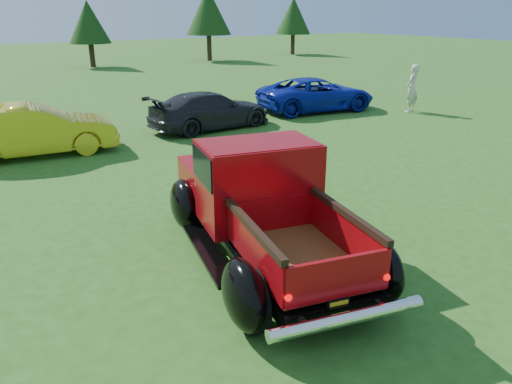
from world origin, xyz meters
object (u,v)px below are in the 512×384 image
(tree_east, at_px, (208,11))
(show_car_yellow, at_px, (35,130))
(pickup_truck, at_px, (258,201))
(spectator, at_px, (412,88))
(show_car_blue, at_px, (316,94))
(tree_far_east, at_px, (293,16))
(show_car_grey, at_px, (210,110))
(tree_mid_right, at_px, (88,22))

(tree_east, relative_size, show_car_yellow, 1.27)
(tree_east, xyz_separation_m, show_car_yellow, (-17.07, -21.17, -2.96))
(tree_east, xyz_separation_m, pickup_truck, (-15.28, -29.35, -2.77))
(pickup_truck, xyz_separation_m, spectator, (11.69, 6.63, 0.02))
(tree_east, xyz_separation_m, spectator, (-3.58, -22.72, -2.75))
(show_car_blue, bearing_deg, tree_far_east, -26.33)
(show_car_yellow, height_order, show_car_grey, show_car_yellow)
(tree_east, bearing_deg, show_car_blue, -107.60)
(pickup_truck, bearing_deg, spectator, 42.81)
(tree_far_east, relative_size, pickup_truck, 0.90)
(tree_mid_right, relative_size, show_car_yellow, 1.04)
(pickup_truck, bearing_deg, tree_mid_right, 91.39)
(tree_mid_right, height_order, show_car_blue, tree_mid_right)
(show_car_yellow, bearing_deg, show_car_blue, -79.38)
(show_car_blue, bearing_deg, show_car_yellow, 103.11)
(tree_mid_right, relative_size, show_car_blue, 0.95)
(pickup_truck, distance_m, show_car_grey, 9.25)
(show_car_yellow, bearing_deg, tree_mid_right, -13.45)
(tree_mid_right, bearing_deg, show_car_blue, -83.21)
(tree_far_east, xyz_separation_m, show_car_grey, (-20.50, -21.92, -2.63))
(show_car_grey, distance_m, show_car_blue, 5.02)
(tree_mid_right, xyz_separation_m, show_car_blue, (2.50, -20.99, -2.33))
(tree_mid_right, relative_size, tree_far_east, 0.92)
(tree_far_east, bearing_deg, show_car_blue, -125.80)
(tree_far_east, xyz_separation_m, show_car_yellow, (-26.07, -22.17, -2.55))
(tree_far_east, bearing_deg, pickup_truck, -128.66)
(tree_east, xyz_separation_m, show_car_grey, (-11.50, -20.92, -3.04))
(tree_mid_right, relative_size, tree_east, 0.81)
(tree_far_east, height_order, show_car_grey, tree_far_east)
(tree_east, bearing_deg, pickup_truck, -117.50)
(tree_east, xyz_separation_m, tree_far_east, (9.00, 1.00, -0.41))
(tree_mid_right, bearing_deg, tree_far_east, 1.59)
(show_car_blue, distance_m, spectator, 3.68)
(tree_mid_right, bearing_deg, tree_east, -3.18)
(tree_east, bearing_deg, tree_mid_right, 176.82)
(tree_far_east, height_order, pickup_truck, tree_far_east)
(spectator, bearing_deg, show_car_yellow, -27.85)
(tree_east, height_order, show_car_grey, tree_east)
(tree_far_east, bearing_deg, show_car_grey, -133.09)
(show_car_blue, bearing_deg, show_car_grey, 104.30)
(tree_mid_right, distance_m, tree_east, 9.04)
(tree_mid_right, height_order, spectator, tree_mid_right)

